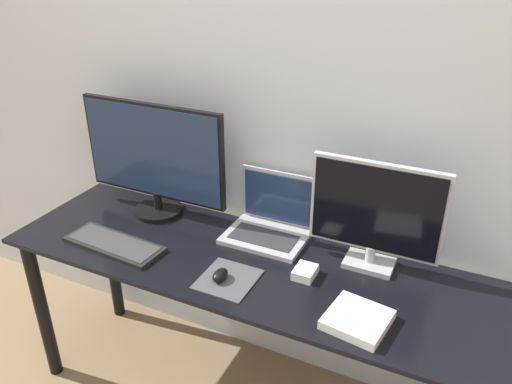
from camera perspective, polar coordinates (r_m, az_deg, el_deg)
wall_back at (r=1.94m, az=3.11°, el=10.10°), size 7.00×0.05×2.50m
desk at (r=1.95m, az=-1.43°, el=-10.96°), size 1.87×0.57×0.74m
monitor_left at (r=2.12m, az=-11.61°, el=3.85°), size 0.66×0.21×0.49m
monitor_right at (r=1.78m, az=13.48°, el=-2.42°), size 0.47×0.12×0.41m
laptop at (r=2.00m, az=1.68°, el=-3.27°), size 0.32×0.24×0.25m
keyboard at (r=2.03m, az=-15.91°, el=-5.75°), size 0.42×0.18×0.02m
mousepad at (r=1.78m, az=-3.23°, el=-9.93°), size 0.19×0.20×0.00m
mouse at (r=1.76m, az=-4.11°, el=-9.46°), size 0.05×0.07×0.04m
book at (r=1.62m, az=11.51°, el=-14.09°), size 0.21×0.21×0.03m
power_brick at (r=1.79m, az=5.63°, el=-9.11°), size 0.07×0.09×0.03m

